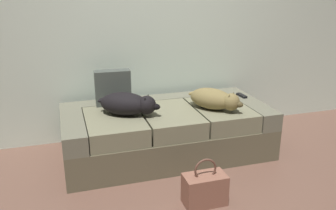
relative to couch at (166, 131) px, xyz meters
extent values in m
plane|color=brown|center=(0.00, -0.99, -0.23)|extent=(10.00, 10.00, 0.00)
cube|color=silver|center=(0.00, 0.61, 1.17)|extent=(6.40, 0.10, 2.80)
cube|color=brown|center=(0.00, 0.00, -0.08)|extent=(1.95, 0.93, 0.30)
cube|color=#6B6A57|center=(-0.87, 0.00, 0.15)|extent=(0.20, 0.93, 0.17)
cube|color=#6B6A57|center=(0.87, 0.00, 0.15)|extent=(0.20, 0.93, 0.17)
cube|color=#6B6A57|center=(0.00, 0.36, 0.15)|extent=(1.55, 0.20, 0.17)
cube|color=#78765B|center=(-0.52, -0.10, 0.15)|extent=(0.50, 0.72, 0.17)
cube|color=#78765B|center=(0.00, -0.10, 0.15)|extent=(0.50, 0.72, 0.17)
cube|color=#78765B|center=(0.52, -0.10, 0.15)|extent=(0.50, 0.72, 0.17)
ellipsoid|color=black|center=(-0.41, -0.05, 0.34)|extent=(0.51, 0.45, 0.20)
sphere|color=black|center=(-0.23, -0.16, 0.34)|extent=(0.17, 0.17, 0.17)
ellipsoid|color=black|center=(-0.16, -0.19, 0.33)|extent=(0.12, 0.10, 0.06)
cone|color=black|center=(-0.20, -0.12, 0.41)|extent=(0.04, 0.04, 0.05)
cone|color=black|center=(-0.25, -0.19, 0.41)|extent=(0.04, 0.04, 0.05)
ellipsoid|color=black|center=(-0.56, 0.10, 0.35)|extent=(0.18, 0.13, 0.05)
ellipsoid|color=olive|center=(0.40, -0.13, 0.33)|extent=(0.46, 0.48, 0.20)
sphere|color=olive|center=(0.53, -0.28, 0.34)|extent=(0.16, 0.16, 0.16)
ellipsoid|color=#4C4226|center=(0.57, -0.34, 0.33)|extent=(0.10, 0.11, 0.06)
cone|color=#4C4226|center=(0.56, -0.26, 0.40)|extent=(0.04, 0.04, 0.05)
cone|color=#4C4226|center=(0.50, -0.31, 0.40)|extent=(0.04, 0.04, 0.05)
ellipsoid|color=olive|center=(0.32, 0.05, 0.34)|extent=(0.17, 0.07, 0.05)
cube|color=black|center=(0.86, 0.12, 0.25)|extent=(0.06, 0.15, 0.02)
cube|color=#444A44|center=(-0.46, 0.26, 0.41)|extent=(0.35, 0.14, 0.34)
cube|color=#8C5A48|center=(0.03, -0.90, -0.11)|extent=(0.32, 0.18, 0.24)
torus|color=brown|center=(0.03, -0.90, 0.06)|extent=(0.18, 0.02, 0.18)
camera|label=1|loc=(-0.92, -3.06, 1.37)|focal=38.14mm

